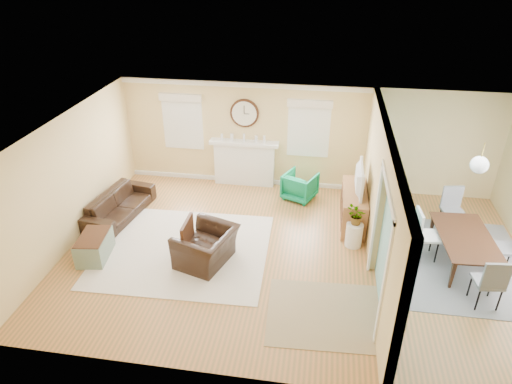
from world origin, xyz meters
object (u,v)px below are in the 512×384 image
at_px(credenza, 353,207).
at_px(eames_chair, 206,247).
at_px(dining_table, 464,250).
at_px(green_chair, 300,186).
at_px(sofa, 120,205).

bearing_deg(credenza, eames_chair, -146.44).
bearing_deg(dining_table, green_chair, 54.67).
height_order(green_chair, credenza, credenza).
height_order(credenza, dining_table, credenza).
xyz_separation_m(eames_chair, credenza, (2.80, 1.86, 0.05)).
bearing_deg(eames_chair, green_chair, 168.25).
bearing_deg(eames_chair, dining_table, 116.27).
bearing_deg(sofa, dining_table, -86.66).
bearing_deg(green_chair, sofa, 43.63).
bearing_deg(dining_table, credenza, 58.37).
distance_m(sofa, eames_chair, 2.70).
relative_size(credenza, dining_table, 0.87).
distance_m(green_chair, credenza, 1.55).
distance_m(sofa, dining_table, 7.23).
xyz_separation_m(eames_chair, dining_table, (4.86, 0.74, -0.05)).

